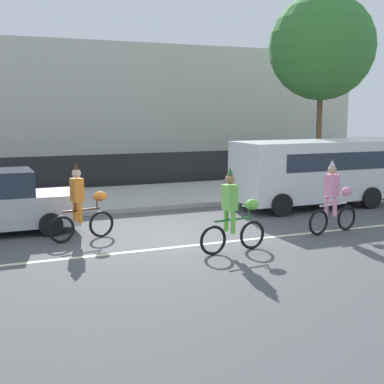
# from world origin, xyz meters

# --- Properties ---
(ground_plane) EXTENTS (80.00, 80.00, 0.00)m
(ground_plane) POSITION_xyz_m (0.00, 0.00, 0.00)
(ground_plane) COLOR #4C4C4F
(road_centre_line) EXTENTS (36.00, 0.14, 0.01)m
(road_centre_line) POSITION_xyz_m (0.00, -0.50, 0.00)
(road_centre_line) COLOR beige
(road_centre_line) RESTS_ON ground
(sidewalk_curb) EXTENTS (60.00, 5.00, 0.15)m
(sidewalk_curb) POSITION_xyz_m (0.00, 6.50, 0.07)
(sidewalk_curb) COLOR #9E9B93
(sidewalk_curb) RESTS_ON ground
(fence_line) EXTENTS (40.00, 0.08, 1.40)m
(fence_line) POSITION_xyz_m (0.00, 9.40, 0.70)
(fence_line) COLOR black
(fence_line) RESTS_ON ground
(building_backdrop) EXTENTS (28.00, 8.00, 6.48)m
(building_backdrop) POSITION_xyz_m (2.12, 18.00, 3.24)
(building_backdrop) COLOR beige
(building_backdrop) RESTS_ON ground
(parade_cyclist_orange) EXTENTS (1.69, 0.56, 1.92)m
(parade_cyclist_orange) POSITION_xyz_m (-2.26, 1.06, 0.84)
(parade_cyclist_orange) COLOR black
(parade_cyclist_orange) RESTS_ON ground
(parade_cyclist_lime) EXTENTS (1.72, 0.50, 1.92)m
(parade_cyclist_lime) POSITION_xyz_m (0.65, -1.39, 0.84)
(parade_cyclist_lime) COLOR black
(parade_cyclist_lime) RESTS_ON ground
(parade_cyclist_pink) EXTENTS (1.71, 0.53, 1.92)m
(parade_cyclist_pink) POSITION_xyz_m (3.93, -0.68, 0.84)
(parade_cyclist_pink) COLOR black
(parade_cyclist_pink) RESTS_ON ground
(parked_van_white) EXTENTS (5.00, 2.22, 2.18)m
(parked_van_white) POSITION_xyz_m (5.62, 2.70, 1.28)
(parked_van_white) COLOR white
(parked_van_white) RESTS_ON ground
(street_tree_near_lamp) EXTENTS (4.53, 4.53, 7.96)m
(street_tree_near_lamp) POSITION_xyz_m (9.50, 7.70, 5.84)
(street_tree_near_lamp) COLOR brown
(street_tree_near_lamp) RESTS_ON sidewalk_curb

